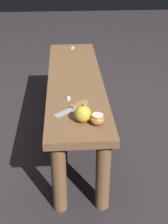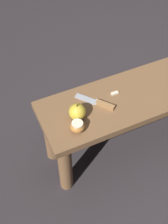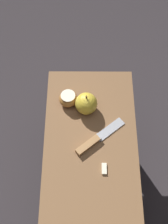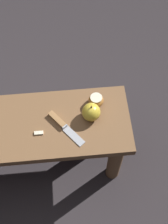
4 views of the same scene
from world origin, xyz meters
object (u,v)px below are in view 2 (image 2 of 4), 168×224
(wooden_bench, at_px, (161,95))
(knife, at_px, (100,103))
(apple_cut, at_px, (77,126))
(apple_whole, at_px, (77,112))

(wooden_bench, distance_m, knife, 0.38)
(knife, height_order, apple_cut, apple_cut)
(apple_cut, bearing_deg, apple_whole, 66.38)
(apple_whole, xyz_separation_m, apple_cut, (-0.03, -0.07, -0.01))
(knife, relative_size, apple_whole, 1.96)
(knife, distance_m, apple_whole, 0.14)
(knife, bearing_deg, wooden_bench, -130.66)
(apple_cut, bearing_deg, knife, 30.05)
(knife, xyz_separation_m, apple_whole, (-0.13, -0.03, 0.03))
(knife, relative_size, apple_cut, 2.63)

